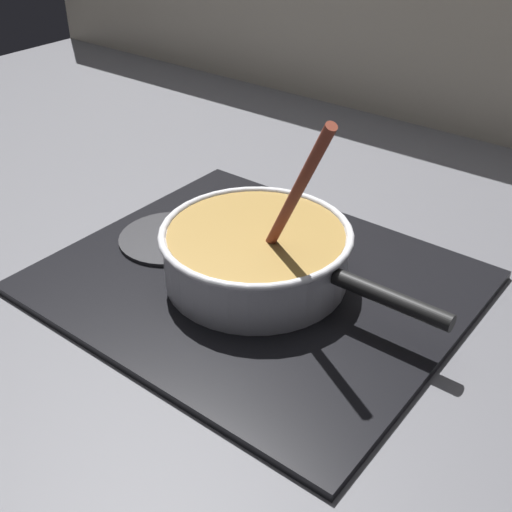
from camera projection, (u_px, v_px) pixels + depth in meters
name	position (u px, v px, depth m)	size (l,w,h in m)	color
ground	(168.00, 293.00, 0.94)	(2.40, 1.60, 0.04)	#4C4C51
hob_plate	(256.00, 282.00, 0.92)	(0.56, 0.48, 0.01)	black
burner_ring	(256.00, 276.00, 0.92)	(0.20, 0.20, 0.01)	#592D0C
spare_burner	(170.00, 238.00, 1.01)	(0.16, 0.16, 0.01)	#262628
cooking_pan	(257.00, 253.00, 0.89)	(0.42, 0.27, 0.28)	silver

